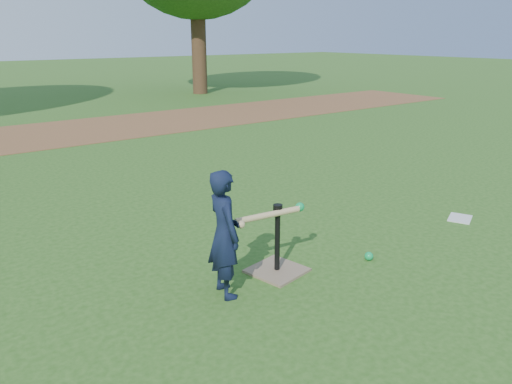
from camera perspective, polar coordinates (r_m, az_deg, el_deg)
ground at (r=4.54m, az=2.03°, el=-8.11°), size 80.00×80.00×0.00m
dirt_strip at (r=11.14m, az=-23.30°, el=6.03°), size 24.00×3.00×0.01m
child at (r=3.84m, az=-3.64°, el=-4.81°), size 0.31×0.41×1.02m
wiffle_ball_ground at (r=4.69m, az=12.78°, el=-7.16°), size 0.08×0.08×0.08m
clipboard at (r=6.02m, az=22.28°, el=-2.79°), size 0.37×0.33×0.01m
batting_tee at (r=4.34m, az=2.42°, el=-7.77°), size 0.50×0.50×0.61m
swing_action at (r=4.11m, az=1.88°, el=-2.55°), size 0.74×0.13×0.09m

